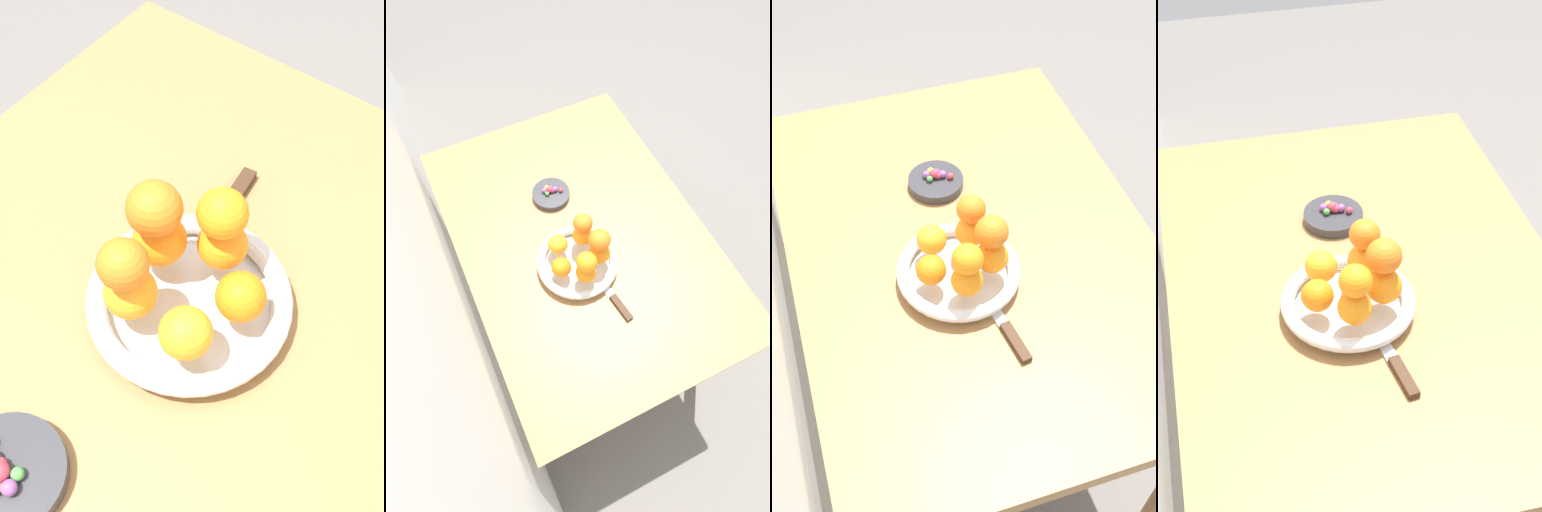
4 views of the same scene
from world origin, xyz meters
TOP-DOWN VIEW (x-y plane):
  - ground_plane at (0.00, 0.00)m, footprint 6.00×6.00m
  - dining_table at (0.00, 0.00)m, footprint 1.10×0.76m
  - fruit_bowl at (-0.09, 0.05)m, footprint 0.25×0.25m
  - candy_dish at (0.18, 0.02)m, footprint 0.13×0.13m
  - orange_0 at (-0.15, 0.06)m, footprint 0.06×0.06m
  - orange_1 at (-0.11, -0.01)m, footprint 0.07×0.07m
  - orange_2 at (-0.04, 0.01)m, footprint 0.06×0.06m
  - orange_3 at (-0.03, 0.09)m, footprint 0.06×0.06m
  - orange_4 at (-0.11, 0.11)m, footprint 0.06×0.06m
  - orange_5 at (-0.11, -0.01)m, footprint 0.06×0.06m
  - orange_6 at (-0.03, 0.01)m, footprint 0.06×0.06m
  - orange_7 at (-0.15, 0.06)m, footprint 0.06×0.06m
  - candy_ball_0 at (0.18, 0.01)m, footprint 0.02×0.02m
  - candy_ball_1 at (0.20, 0.03)m, footprint 0.02×0.02m
  - candy_ball_2 at (0.19, 0.02)m, footprint 0.02×0.02m
  - candy_ball_3 at (0.19, 0.04)m, footprint 0.02×0.02m
  - candy_ball_4 at (0.18, 0.02)m, footprint 0.02×0.02m
  - candy_ball_5 at (0.18, 0.04)m, footprint 0.01×0.01m
  - candy_ball_6 at (0.19, 0.02)m, footprint 0.02×0.02m
  - candy_ball_7 at (0.17, -0.01)m, footprint 0.01×0.01m
  - knife at (-0.21, 0.01)m, footprint 0.26×0.06m

SIDE VIEW (x-z plane):
  - ground_plane at x=0.00m, z-range 0.00..0.00m
  - dining_table at x=0.00m, z-range 0.28..1.02m
  - knife at x=-0.21m, z-range 0.74..0.75m
  - candy_dish at x=0.18m, z-range 0.74..0.76m
  - fruit_bowl at x=-0.09m, z-range 0.74..0.78m
  - candy_ball_5 at x=0.18m, z-range 0.76..0.78m
  - candy_ball_7 at x=0.17m, z-range 0.76..0.78m
  - candy_ball_1 at x=0.20m, z-range 0.76..0.78m
  - candy_ball_4 at x=0.18m, z-range 0.76..0.78m
  - candy_ball_3 at x=0.19m, z-range 0.76..0.78m
  - candy_ball_0 at x=0.18m, z-range 0.76..0.78m
  - candy_ball_6 at x=0.19m, z-range 0.76..0.78m
  - candy_ball_2 at x=0.19m, z-range 0.76..0.78m
  - orange_4 at x=-0.11m, z-range 0.78..0.84m
  - orange_3 at x=-0.03m, z-range 0.78..0.84m
  - orange_0 at x=-0.15m, z-range 0.78..0.84m
  - orange_2 at x=-0.04m, z-range 0.78..0.84m
  - orange_1 at x=-0.11m, z-range 0.78..0.85m
  - orange_7 at x=-0.15m, z-range 0.84..0.90m
  - orange_6 at x=-0.03m, z-range 0.84..0.90m
  - orange_5 at x=-0.11m, z-range 0.85..0.91m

